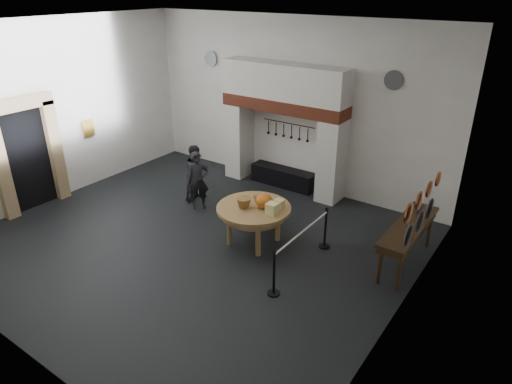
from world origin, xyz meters
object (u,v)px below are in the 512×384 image
Objects in this scene: iron_range at (283,177)px; barrier_post_near at (274,274)px; visitor_far at (197,173)px; side_table at (409,226)px; visitor_near at (198,181)px; barrier_post_far at (325,229)px; work_table at (254,208)px.

iron_range is 4.95m from barrier_post_near.
visitor_far is 0.67× the size of side_table.
visitor_near is 0.57m from visitor_far.
barrier_post_near is 1.00× the size of barrier_post_far.
iron_range is 0.86× the size of side_table.
side_table is at bearing -25.02° from iron_range.
iron_range is at bearing 120.10° from barrier_post_near.
visitor_near is 1.66× the size of barrier_post_near.
iron_range is at bearing -28.66° from visitor_far.
visitor_far reaches higher than work_table.
barrier_post_near is at bearing -77.93° from visitor_near.
visitor_far reaches higher than side_table.
visitor_far reaches higher than barrier_post_far.
side_table is (4.10, -1.91, 0.62)m from iron_range.
barrier_post_near reaches higher than work_table.
work_table is 1.77× the size of barrier_post_far.
side_table is (5.48, 0.11, 0.14)m from visitor_far.
visitor_near reaches higher than work_table.
visitor_near is at bearing -129.35° from visitor_far.
iron_range is 1.27× the size of visitor_near.
visitor_near reaches higher than iron_range.
barrier_post_near is at bearing -43.30° from work_table.
iron_range is at bearing 154.98° from side_table.
iron_range is 2.50m from visitor_far.
visitor_far is 3.88m from barrier_post_far.
visitor_far is (-2.50, 0.97, -0.11)m from work_table.
iron_range is 2.11× the size of barrier_post_far.
visitor_near is at bearing 151.89° from barrier_post_near.
side_table is (5.08, 0.51, 0.12)m from visitor_near.
visitor_near is at bearing -174.22° from side_table.
barrier_post_near is (1.36, -1.28, -0.39)m from work_table.
visitor_near reaches higher than side_table.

